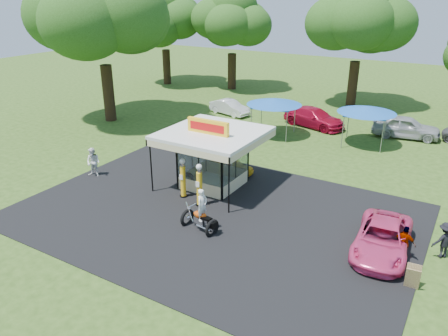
% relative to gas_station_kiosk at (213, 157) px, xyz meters
% --- Properties ---
extents(ground, '(120.00, 120.00, 0.00)m').
position_rel_gas_station_kiosk_xyz_m(ground, '(2.00, -4.99, -1.78)').
color(ground, '#2C4716').
rests_on(ground, ground).
extents(asphalt_apron, '(20.00, 14.00, 0.04)m').
position_rel_gas_station_kiosk_xyz_m(asphalt_apron, '(2.00, -2.99, -1.76)').
color(asphalt_apron, black).
rests_on(asphalt_apron, ground).
extents(gas_station_kiosk, '(5.40, 5.40, 4.18)m').
position_rel_gas_station_kiosk_xyz_m(gas_station_kiosk, '(0.00, 0.00, 0.00)').
color(gas_station_kiosk, white).
rests_on(gas_station_kiosk, ground).
extents(gas_pump_left, '(0.43, 0.43, 2.33)m').
position_rel_gas_station_kiosk_xyz_m(gas_pump_left, '(-0.60, -2.20, -0.67)').
color(gas_pump_left, black).
rests_on(gas_pump_left, ground).
extents(gas_pump_right, '(0.45, 0.45, 2.42)m').
position_rel_gas_station_kiosk_xyz_m(gas_pump_right, '(0.77, -2.60, -0.62)').
color(gas_pump_right, black).
rests_on(gas_pump_right, ground).
extents(motorcycle, '(2.02, 1.18, 2.32)m').
position_rel_gas_station_kiosk_xyz_m(motorcycle, '(2.31, -4.75, -0.88)').
color(motorcycle, black).
rests_on(motorcycle, ground).
extents(spare_tires, '(1.03, 0.89, 0.83)m').
position_rel_gas_station_kiosk_xyz_m(spare_tires, '(-1.29, -0.82, -1.38)').
color(spare_tires, black).
rests_on(spare_tires, ground).
extents(a_frame_sign, '(0.56, 0.53, 0.98)m').
position_rel_gas_station_kiosk_xyz_m(a_frame_sign, '(11.81, -4.18, -1.29)').
color(a_frame_sign, '#593819').
rests_on(a_frame_sign, ground).
extents(kiosk_car, '(2.82, 1.13, 0.96)m').
position_rel_gas_station_kiosk_xyz_m(kiosk_car, '(-0.00, 2.21, -1.30)').
color(kiosk_car, yellow).
rests_on(kiosk_car, ground).
extents(pink_sedan, '(2.66, 5.05, 1.35)m').
position_rel_gas_station_kiosk_xyz_m(pink_sedan, '(10.20, -2.19, -1.11)').
color(pink_sedan, '#E63E7D').
rests_on(pink_sedan, ground).
extents(spectator_west, '(1.02, 0.86, 1.85)m').
position_rel_gas_station_kiosk_xyz_m(spectator_west, '(-7.12, -2.64, -0.86)').
color(spectator_west, white).
rests_on(spectator_west, ground).
extents(spectator_east_a, '(1.23, 1.18, 1.68)m').
position_rel_gas_station_kiosk_xyz_m(spectator_east_a, '(12.58, -1.22, -0.94)').
color(spectator_east_a, black).
rests_on(spectator_east_a, ground).
extents(spectator_east_b, '(0.97, 0.48, 1.60)m').
position_rel_gas_station_kiosk_xyz_m(spectator_east_b, '(11.12, -2.29, -0.98)').
color(spectator_east_b, gray).
rests_on(spectator_east_b, ground).
extents(bg_car_a, '(4.28, 2.31, 1.34)m').
position_rel_gas_station_kiosk_xyz_m(bg_car_a, '(-7.16, 14.21, -1.11)').
color(bg_car_a, white).
rests_on(bg_car_a, ground).
extents(bg_car_b, '(5.84, 3.55, 1.58)m').
position_rel_gas_station_kiosk_xyz_m(bg_car_b, '(0.94, 14.50, -0.99)').
color(bg_car_b, '#AC0D2B').
rests_on(bg_car_b, ground).
extents(bg_car_c, '(5.30, 2.76, 1.72)m').
position_rel_gas_station_kiosk_xyz_m(bg_car_c, '(8.12, 15.40, -0.92)').
color(bg_car_c, '#A7A6AB').
rests_on(bg_car_c, ground).
extents(tent_west, '(4.31, 4.31, 3.01)m').
position_rel_gas_station_kiosk_xyz_m(tent_west, '(-1.04, 10.59, 0.95)').
color(tent_west, gray).
rests_on(tent_west, ground).
extents(tent_east, '(4.25, 4.25, 2.97)m').
position_rel_gas_station_kiosk_xyz_m(tent_east, '(5.72, 12.03, 0.90)').
color(tent_east, gray).
rests_on(tent_east, ground).
extents(oak_far_a, '(9.67, 9.67, 11.46)m').
position_rel_gas_station_kiosk_xyz_m(oak_far_a, '(-20.84, 22.48, 5.51)').
color(oak_far_a, black).
rests_on(oak_far_a, ground).
extents(oak_far_b, '(9.36, 9.36, 11.17)m').
position_rel_gas_station_kiosk_xyz_m(oak_far_b, '(-12.58, 24.04, 5.35)').
color(oak_far_b, black).
rests_on(oak_far_b, ground).
extents(oak_far_c, '(10.52, 10.52, 12.40)m').
position_rel_gas_station_kiosk_xyz_m(oak_far_c, '(1.61, 23.22, 6.09)').
color(oak_far_c, black).
rests_on(oak_far_c, ground).
extents(oak_near, '(12.50, 12.50, 14.40)m').
position_rel_gas_station_kiosk_xyz_m(oak_near, '(-15.28, 7.12, 7.24)').
color(oak_near, black).
rests_on(oak_near, ground).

